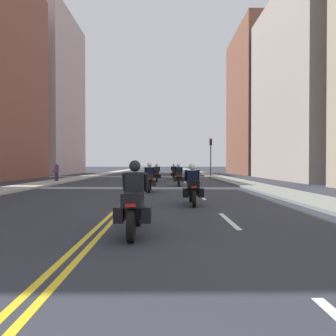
% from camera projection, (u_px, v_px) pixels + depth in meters
% --- Properties ---
extents(ground_plane, '(264.00, 264.00, 0.00)m').
position_uv_depth(ground_plane, '(155.00, 174.00, 48.25)').
color(ground_plane, '#2C2E36').
extents(sidewalk_left, '(2.27, 144.00, 0.12)m').
position_uv_depth(sidewalk_left, '(106.00, 173.00, 48.16)').
color(sidewalk_left, '#AAA79C').
rests_on(sidewalk_left, ground).
extents(sidewalk_right, '(2.27, 144.00, 0.12)m').
position_uv_depth(sidewalk_right, '(203.00, 173.00, 48.34)').
color(sidewalk_right, gray).
rests_on(sidewalk_right, ground).
extents(centreline_yellow_inner, '(0.12, 132.00, 0.01)m').
position_uv_depth(centreline_yellow_inner, '(154.00, 174.00, 48.25)').
color(centreline_yellow_inner, yellow).
rests_on(centreline_yellow_inner, ground).
extents(centreline_yellow_outer, '(0.12, 132.00, 0.01)m').
position_uv_depth(centreline_yellow_outer, '(156.00, 174.00, 48.25)').
color(centreline_yellow_outer, yellow).
rests_on(centreline_yellow_outer, ground).
extents(lane_dashes_white, '(0.14, 56.40, 0.01)m').
position_uv_depth(lane_dashes_white, '(183.00, 180.00, 29.29)').
color(lane_dashes_white, silver).
rests_on(lane_dashes_white, ground).
extents(building_right_1, '(6.98, 15.30, 18.49)m').
position_uv_depth(building_right_1, '(307.00, 87.00, 30.49)').
color(building_right_1, '#A99C93').
rests_on(building_right_1, ground).
extents(building_left_2, '(9.76, 14.61, 24.03)m').
position_uv_depth(building_left_2, '(41.00, 95.00, 46.15)').
color(building_left_2, '#B9A1A3').
rests_on(building_left_2, ground).
extents(building_right_2, '(9.05, 14.27, 21.71)m').
position_uv_depth(building_right_2, '(265.00, 103.00, 46.50)').
color(building_right_2, brown).
rests_on(building_right_2, ground).
extents(motorcycle_0, '(0.76, 2.30, 1.63)m').
position_uv_depth(motorcycle_0, '(134.00, 205.00, 6.69)').
color(motorcycle_0, black).
rests_on(motorcycle_0, ground).
extents(motorcycle_1, '(0.77, 2.19, 1.58)m').
position_uv_depth(motorcycle_1, '(192.00, 188.00, 11.49)').
color(motorcycle_1, black).
rests_on(motorcycle_1, ground).
extents(motorcycle_2, '(0.76, 2.17, 1.63)m').
position_uv_depth(motorcycle_2, '(149.00, 180.00, 16.88)').
color(motorcycle_2, black).
rests_on(motorcycle_2, ground).
extents(motorcycle_3, '(0.76, 2.12, 1.59)m').
position_uv_depth(motorcycle_3, '(179.00, 177.00, 21.50)').
color(motorcycle_3, black).
rests_on(motorcycle_3, ground).
extents(motorcycle_4, '(0.76, 2.21, 1.60)m').
position_uv_depth(motorcycle_4, '(157.00, 174.00, 26.38)').
color(motorcycle_4, black).
rests_on(motorcycle_4, ground).
extents(motorcycle_5, '(0.78, 2.26, 1.58)m').
position_uv_depth(motorcycle_5, '(174.00, 173.00, 31.26)').
color(motorcycle_5, black).
rests_on(motorcycle_5, ground).
extents(traffic_light_far, '(0.28, 0.38, 4.55)m').
position_uv_depth(traffic_light_far, '(211.00, 150.00, 35.64)').
color(traffic_light_far, black).
rests_on(traffic_light_far, ground).
extents(pedestrian_0, '(0.51, 0.33, 1.71)m').
position_uv_depth(pedestrian_0, '(57.00, 172.00, 25.70)').
color(pedestrian_0, '#2B233A').
rests_on(pedestrian_0, ground).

